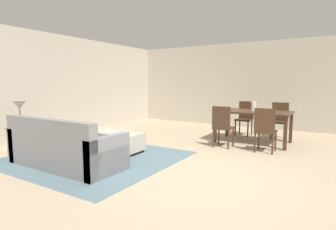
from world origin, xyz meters
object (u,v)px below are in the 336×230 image
Objects in this scene: dining_table at (253,115)px; dining_chair_near_right at (265,128)px; side_table at (21,133)px; ottoman_table at (117,140)px; table_lamp at (19,106)px; couch at (64,149)px; dining_chair_far_right at (280,118)px; book_on_ottoman at (112,132)px; vase_centerpiece at (254,106)px; dining_chair_far_left at (245,116)px; dining_chair_near_left at (222,124)px.

dining_table is 1.83× the size of dining_chair_near_right.
side_table is 0.33× the size of dining_table.
table_lamp is at bearing -139.70° from ottoman_table.
couch is at bearing -1.43° from table_lamp.
dining_chair_far_right is (-0.00, 1.71, 0.00)m from dining_chair_near_right.
dining_chair_far_right reaches higher than book_on_ottoman.
vase_centerpiece is at bearing -73.59° from dining_table.
table_lamp is at bearing 165.96° from side_table.
dining_chair_far_left reaches higher than dining_table.
couch is 2.26× the size of dining_chair_near_right.
dining_chair_far_right reaches higher than couch.
dining_chair_far_right is (4.05, 4.41, -0.45)m from table_lamp.
dining_chair_near_left is (-0.44, -0.87, -0.15)m from dining_table.
dining_chair_far_right is at bearing 90.02° from dining_chair_near_right.
ottoman_table is 3.65m from dining_chair_far_left.
side_table reaches higher than book_on_ottoman.
dining_chair_far_right is 3.54× the size of book_on_ottoman.
table_lamp is at bearing -139.68° from book_on_ottoman.
dining_chair_near_right and dining_chair_far_left have the same top height.
vase_centerpiece is (0.45, 0.85, 0.35)m from dining_chair_near_left.
dining_chair_near_right is 1.00× the size of dining_chair_far_left.
side_table is (-1.34, 0.03, 0.14)m from couch.
couch is 1.24m from ottoman_table.
dining_chair_far_left is (3.17, 4.38, -0.45)m from table_lamp.
dining_table is 1.83× the size of dining_chair_far_right.
dining_chair_near_left reaches higher than dining_table.
dining_chair_far_left reaches higher than couch.
vase_centerpiece reaches higher than dining_chair_far_left.
couch is 2.26× the size of dining_chair_near_left.
couch reaches higher than book_on_ottoman.
couch is at bearing -89.87° from book_on_ottoman.
dining_table is at bearing 118.31° from dining_chair_near_right.
book_on_ottoman is (-2.26, -2.41, -0.25)m from dining_table.
dining_table is 0.98m from dining_chair_far_right.
vase_centerpiece is (-0.45, 0.82, 0.35)m from dining_chair_near_right.
dining_chair_near_left is at bearing 40.25° from side_table.
dining_chair_far_right is 4.12× the size of vase_centerpiece.
dining_chair_near_left is (1.82, 2.71, 0.22)m from couch.
side_table is 0.61× the size of dining_chair_far_left.
ottoman_table is 4.92× the size of vase_centerpiece.
couch is at bearing -122.26° from dining_table.
side_table is 5.41m from dining_chair_far_left.
ottoman_table is at bearing 40.30° from table_lamp.
dining_chair_near_right is (4.06, 2.70, -0.45)m from table_lamp.
dining_chair_far_left is at bearing 54.10° from table_lamp.
dining_chair_far_left is (1.76, 3.18, 0.29)m from ottoman_table.
book_on_ottoman is (1.34, 1.13, -0.55)m from table_lamp.
dining_chair_far_right is (2.64, 3.21, 0.29)m from ottoman_table.
table_lamp is 5.06m from dining_table.
dining_chair_far_left is (3.17, 4.38, 0.08)m from side_table.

